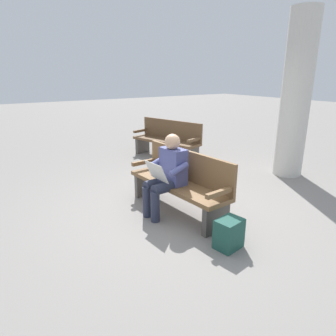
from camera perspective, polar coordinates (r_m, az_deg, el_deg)
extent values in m
plane|color=gray|center=(4.60, 1.65, -8.08)|extent=(40.00, 40.00, 0.00)
cube|color=brown|center=(4.43, 1.69, -3.17)|extent=(1.83, 0.61, 0.06)
cube|color=brown|center=(4.48, 3.85, 0.48)|extent=(1.80, 0.19, 0.45)
cube|color=brown|center=(3.80, 9.88, -4.57)|extent=(0.10, 0.48, 0.06)
cube|color=brown|center=(5.04, -4.43, 1.13)|extent=(0.10, 0.48, 0.06)
cube|color=#4C4742|center=(3.99, 9.06, -9.37)|extent=(0.11, 0.44, 0.39)
cube|color=#4C4742|center=(5.11, -4.03, -3.03)|extent=(0.11, 0.44, 0.39)
cube|color=#474C84|center=(4.32, 1.02, 0.37)|extent=(0.42, 0.25, 0.52)
sphere|color=tan|center=(4.22, 0.83, 4.99)|extent=(0.22, 0.22, 0.22)
cylinder|color=#282D42|center=(4.21, -0.38, -3.65)|extent=(0.18, 0.43, 0.15)
cylinder|color=#282D42|center=(4.36, -1.98, -2.90)|extent=(0.18, 0.43, 0.15)
cylinder|color=#282D42|center=(4.20, -2.45, -7.27)|extent=(0.13, 0.13, 0.45)
cylinder|color=#282D42|center=(4.35, -3.98, -6.39)|extent=(0.13, 0.13, 0.45)
cylinder|color=#474C84|center=(4.08, 2.03, -0.31)|extent=(0.11, 0.32, 0.18)
cylinder|color=#474C84|center=(4.44, -1.92, 1.18)|extent=(0.11, 0.32, 0.18)
cube|color=silver|center=(4.16, -2.21, -0.71)|extent=(0.41, 0.16, 0.27)
cube|color=#1E4C42|center=(3.69, 11.42, -12.07)|extent=(0.29, 0.35, 0.36)
cube|color=#23574C|center=(3.79, 9.64, -12.08)|extent=(0.07, 0.22, 0.16)
cube|color=brown|center=(7.32, -0.45, 5.14)|extent=(1.86, 0.96, 0.06)
cube|color=brown|center=(7.43, 0.64, 7.33)|extent=(1.74, 0.55, 0.45)
cube|color=brown|center=(6.77, 5.01, 5.36)|extent=(0.19, 0.48, 0.06)
cube|color=brown|center=(7.87, -5.17, 7.04)|extent=(0.19, 0.48, 0.06)
cube|color=#4C4742|center=(6.89, 4.59, 2.37)|extent=(0.20, 0.44, 0.39)
cube|color=#4C4742|center=(7.91, -4.84, 4.33)|extent=(0.20, 0.44, 0.39)
cylinder|color=beige|center=(6.40, 23.02, 12.34)|extent=(0.55, 0.55, 3.12)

